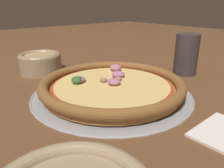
# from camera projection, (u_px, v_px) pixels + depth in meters

# --- Properties ---
(ground_plane) EXTENTS (3.00, 3.00, 0.00)m
(ground_plane) POSITION_uv_depth(u_px,v_px,m) (112.00, 93.00, 0.49)
(ground_plane) COLOR brown
(pizza_tray) EXTENTS (0.35, 0.35, 0.01)m
(pizza_tray) POSITION_uv_depth(u_px,v_px,m) (112.00, 92.00, 0.49)
(pizza_tray) COLOR #9E9EA3
(pizza_tray) RESTS_ON ground_plane
(pizza) EXTENTS (0.32, 0.32, 0.03)m
(pizza) POSITION_uv_depth(u_px,v_px,m) (112.00, 85.00, 0.49)
(pizza) COLOR #A86B33
(pizza) RESTS_ON pizza_tray
(bowl_near) EXTENTS (0.12, 0.12, 0.06)m
(bowl_near) POSITION_uv_depth(u_px,v_px,m) (40.00, 62.00, 0.63)
(bowl_near) COLOR #9E8466
(bowl_near) RESTS_ON ground_plane
(drinking_cup) EXTENTS (0.06, 0.06, 0.11)m
(drinking_cup) POSITION_uv_depth(u_px,v_px,m) (186.00, 54.00, 0.61)
(drinking_cup) COLOR #383333
(drinking_cup) RESTS_ON ground_plane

